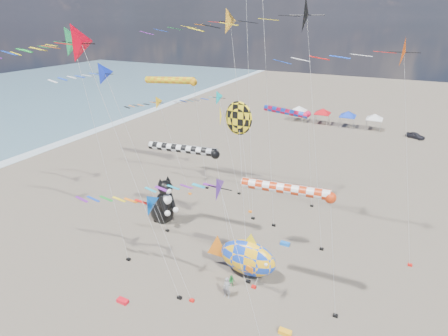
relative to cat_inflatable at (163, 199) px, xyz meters
name	(u,v)px	position (x,y,z in m)	size (l,w,h in m)	color
delta_kite_0	(54,45)	(-3.77, -7.07, 15.83)	(11.49, 2.47, 20.09)	#1F954E
delta_kite_1	(209,101)	(0.73, 9.34, 8.65)	(9.39, 1.91, 12.71)	#0BCCD6
delta_kite_2	(407,55)	(20.54, 3.38, 15.17)	(12.13, 2.47, 19.46)	#C23D08
delta_kite_3	(112,75)	(-3.55, -1.59, 12.83)	(11.32, 2.21, 16.99)	#142FD8
delta_kite_4	(209,199)	(11.49, -10.83, 7.95)	(8.53, 1.78, 11.96)	#492088
delta_kite_5	(222,24)	(4.21, 5.79, 17.19)	(12.54, 2.59, 21.53)	#FAA422
delta_kite_6	(160,105)	(-4.35, 6.57, 8.23)	(7.94, 1.68, 12.21)	yellow
delta_kite_7	(294,17)	(12.15, 2.27, 17.78)	(14.14, 3.06, 22.30)	black
delta_kite_8	(138,207)	(4.30, -8.89, 4.61)	(10.68, 1.99, 8.71)	blue
delta_kite_9	(93,46)	(2.23, -9.07, 16.06)	(14.00, 2.61, 20.40)	#EF0018
windsock_0	(186,150)	(3.77, -0.96, 6.48)	(8.61, 0.81, 9.69)	black
windsock_1	(290,190)	(14.93, -5.52, 6.87)	(7.87, 0.77, 10.08)	red
windsock_2	(173,81)	(-4.03, 8.96, 10.72)	(8.40, 0.88, 13.98)	#FFA615
windsock_4	(289,113)	(10.14, 10.20, 8.12)	(6.61, 0.68, 11.32)	red
angelfish_kite	(236,119)	(9.69, -2.99, 10.60)	(3.74, 3.02, 14.79)	yellow
cat_inflatable	(163,199)	(0.00, 0.00, 0.00)	(4.10, 2.05, 5.53)	black
fish_inflatable	(247,258)	(11.48, -4.36, -0.76)	(6.46, 2.13, 4.49)	blue
person_adult	(227,288)	(10.99, -7.27, -1.84)	(0.68, 0.44, 1.85)	gray
child_green	(232,281)	(10.84, -6.01, -2.21)	(0.54, 0.42, 1.11)	#207E33
child_blue	(244,268)	(11.05, -4.03, -2.27)	(0.58, 0.24, 0.99)	#3167B2
kite_bag_0	(285,332)	(16.20, -8.65, -2.62)	(0.90, 0.44, 0.30)	#FFAA15
kite_bag_1	(285,244)	(13.12, 1.48, -2.62)	(0.90, 0.44, 0.30)	blue
kite_bag_2	(123,301)	(3.91, -11.36, -2.62)	(0.90, 0.44, 0.30)	red
tent_row	(335,110)	(10.08, 45.77, 0.38)	(19.20, 4.20, 3.80)	white
parked_car	(415,135)	(25.03, 43.77, -2.21)	(1.31, 3.27, 1.11)	#26262D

